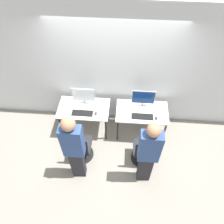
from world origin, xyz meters
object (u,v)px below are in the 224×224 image
at_px(office_chair_left, 80,148).
at_px(person_left, 74,148).
at_px(keyboard_left, 82,113).
at_px(keyboard_right, 142,117).
at_px(mouse_right, 156,118).
at_px(person_right, 148,153).
at_px(monitor_right, 143,98).
at_px(monitor_left, 84,96).
at_px(mouse_left, 96,113).
at_px(office_chair_right, 144,152).

xyz_separation_m(office_chair_left, person_left, (0.02, -0.37, 0.63)).
relative_size(keyboard_left, keyboard_right, 1.00).
height_order(keyboard_left, mouse_right, mouse_right).
xyz_separation_m(mouse_right, person_right, (-0.22, -0.96, 0.22)).
height_order(office_chair_left, monitor_right, monitor_right).
xyz_separation_m(monitor_left, mouse_left, (0.28, -0.29, -0.21)).
height_order(mouse_left, person_right, person_right).
bearing_deg(keyboard_right, monitor_right, 90.00).
bearing_deg(mouse_right, office_chair_left, -158.24).
bearing_deg(person_left, mouse_left, 76.76).
bearing_deg(person_right, office_chair_right, 90.84).
height_order(monitor_right, mouse_right, monitor_right).
bearing_deg(mouse_right, person_right, -102.80).
bearing_deg(person_left, person_right, 0.63).
height_order(person_left, mouse_right, person_left).
height_order(person_left, person_right, person_left).
bearing_deg(person_right, person_left, -179.37).
bearing_deg(monitor_left, office_chair_right, -34.67).
xyz_separation_m(mouse_left, office_chair_left, (-0.26, -0.63, -0.38)).
relative_size(office_chair_left, keyboard_right, 1.94).
xyz_separation_m(keyboard_left, mouse_left, (0.28, 0.01, 0.01)).
height_order(keyboard_left, mouse_left, mouse_left).
relative_size(monitor_left, keyboard_right, 1.08).
xyz_separation_m(keyboard_left, mouse_right, (1.54, -0.02, 0.01)).
bearing_deg(office_chair_left, mouse_left, 68.03).
bearing_deg(keyboard_left, monitor_right, 14.24).
xyz_separation_m(office_chair_left, monitor_right, (1.23, 0.95, 0.59)).
relative_size(monitor_right, mouse_right, 5.37).
xyz_separation_m(keyboard_right, mouse_right, (0.28, -0.03, 0.01)).
xyz_separation_m(person_left, keyboard_right, (1.21, 1.00, -0.25)).
xyz_separation_m(person_left, mouse_right, (1.49, 0.97, -0.25)).
distance_m(mouse_right, office_chair_right, 0.73).
bearing_deg(office_chair_left, mouse_right, 21.76).
distance_m(monitor_left, keyboard_left, 0.37).
distance_m(monitor_left, person_right, 1.84).
bearing_deg(person_right, keyboard_left, 143.42).
bearing_deg(mouse_right, keyboard_right, 174.62).
xyz_separation_m(monitor_left, monitor_right, (1.26, 0.02, 0.00)).
distance_m(keyboard_left, monitor_right, 1.31).
relative_size(monitor_left, person_right, 0.28).
bearing_deg(keyboard_right, person_left, -140.52).
distance_m(office_chair_right, person_right, 0.70).
height_order(office_chair_left, person_left, person_left).
relative_size(person_left, mouse_right, 19.54).
height_order(keyboard_left, office_chair_left, office_chair_left).
relative_size(mouse_left, monitor_right, 0.19).
distance_m(monitor_left, keyboard_right, 1.31).
height_order(keyboard_left, monitor_right, monitor_right).
bearing_deg(monitor_left, keyboard_right, -13.17).
height_order(office_chair_left, mouse_right, office_chair_left).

